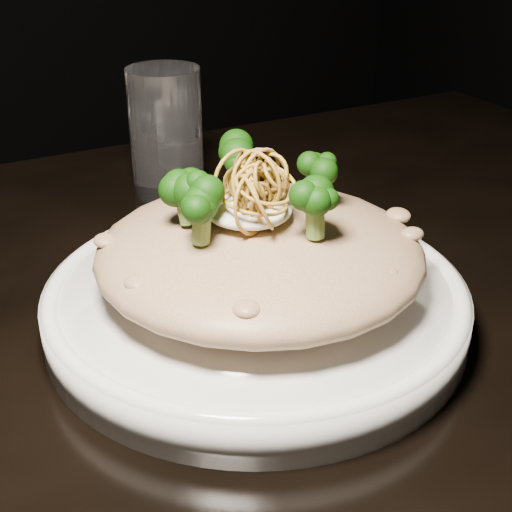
{
  "coord_description": "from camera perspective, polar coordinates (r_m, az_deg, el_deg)",
  "views": [
    {
      "loc": [
        -0.24,
        -0.42,
        1.04
      ],
      "look_at": [
        -0.03,
        -0.03,
        0.81
      ],
      "focal_mm": 50.0,
      "sensor_mm": 36.0,
      "label": 1
    }
  ],
  "objects": [
    {
      "name": "plate",
      "position": [
        0.52,
        0.0,
        -3.8
      ],
      "size": [
        0.31,
        0.31,
        0.03
      ],
      "primitive_type": "cylinder",
      "color": "white",
      "rests_on": "table"
    },
    {
      "name": "cheese",
      "position": [
        0.49,
        -0.61,
        3.79
      ],
      "size": [
        0.06,
        0.06,
        0.02
      ],
      "primitive_type": "ellipsoid",
      "color": "white",
      "rests_on": "risotto"
    },
    {
      "name": "table",
      "position": [
        0.61,
        1.22,
        -9.57
      ],
      "size": [
        1.1,
        0.8,
        0.75
      ],
      "color": "black",
      "rests_on": "ground"
    },
    {
      "name": "risotto",
      "position": [
        0.51,
        0.3,
        0.36
      ],
      "size": [
        0.23,
        0.23,
        0.05
      ],
      "primitive_type": "ellipsoid",
      "color": "brown",
      "rests_on": "plate"
    },
    {
      "name": "broccoli",
      "position": [
        0.48,
        -0.18,
        5.97
      ],
      "size": [
        0.15,
        0.15,
        0.06
      ],
      "primitive_type": null,
      "color": "black",
      "rests_on": "risotto"
    },
    {
      "name": "shallots",
      "position": [
        0.47,
        0.17,
        6.35
      ],
      "size": [
        0.05,
        0.05,
        0.03
      ],
      "primitive_type": null,
      "color": "olive",
      "rests_on": "cheese"
    },
    {
      "name": "drinking_glass",
      "position": [
        0.74,
        -7.2,
        9.79
      ],
      "size": [
        0.1,
        0.1,
        0.13
      ],
      "primitive_type": "cylinder",
      "rotation": [
        0.0,
        0.0,
        -0.41
      ],
      "color": "white",
      "rests_on": "table"
    }
  ]
}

